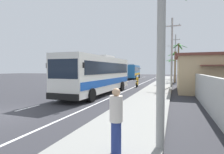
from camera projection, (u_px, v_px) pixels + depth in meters
name	position (u px, v px, depth m)	size (l,w,h in m)	color
ground_plane	(2.00, 115.00, 9.65)	(160.00, 160.00, 0.00)	#303035
sidewalk_kerb	(153.00, 95.00, 16.88)	(3.20, 90.00, 0.14)	gray
lane_markings	(120.00, 88.00, 22.97)	(3.66, 71.16, 0.01)	white
boundary_wall	(193.00, 82.00, 19.37)	(0.24, 60.00, 2.05)	#B2B2AD
coach_bus_foreground	(99.00, 74.00, 17.53)	(3.19, 11.77, 3.85)	silver
coach_bus_far_lane	(133.00, 71.00, 46.78)	(3.66, 11.74, 3.71)	#2366A8
motorcycle_beside_bus	(137.00, 82.00, 24.65)	(0.56, 1.96, 1.57)	black
pedestrian_near_kerb	(157.00, 79.00, 26.04)	(0.36, 0.36, 1.77)	navy
pedestrian_midwalk	(116.00, 119.00, 4.88)	(0.36, 0.36, 1.79)	navy
utility_pole_mid	(172.00, 51.00, 23.47)	(2.16, 0.24, 9.06)	#9E9E99
utility_pole_far	(175.00, 56.00, 41.66)	(3.63, 0.24, 10.41)	#9E9E99
utility_pole_distant	(175.00, 61.00, 60.03)	(2.50, 0.24, 9.91)	#9E9E99
palm_second	(185.00, 60.00, 41.23)	(3.46, 3.47, 5.91)	brown
palm_third	(175.00, 61.00, 32.38)	(2.67, 2.38, 5.65)	brown
palm_fourth	(179.00, 55.00, 36.23)	(3.33, 3.25, 7.66)	brown
palm_farthest	(172.00, 65.00, 43.87)	(2.90, 2.67, 5.08)	brown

